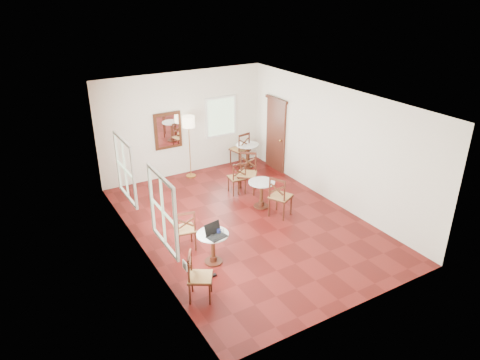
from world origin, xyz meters
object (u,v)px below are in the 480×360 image
(laptop, at_px, (215,233))
(power_adapter, at_px, (214,275))
(chair_near_a, at_px, (185,229))
(chair_mid_b, at_px, (280,197))
(floor_lamp, at_px, (189,126))
(navy_mug, at_px, (219,231))
(cafe_table_near, at_px, (213,245))
(cafe_table_back, at_px, (247,153))
(chair_mid_a, at_px, (237,178))
(chair_back_a, at_px, (240,149))
(water_glass, at_px, (222,232))
(mouse, at_px, (212,236))
(chair_near_b, at_px, (199,277))
(chair_back_b, at_px, (247,173))
(cafe_table_mid, at_px, (261,191))

(laptop, xyz_separation_m, power_adapter, (-0.21, -0.32, -0.73))
(chair_near_a, relative_size, chair_mid_b, 0.90)
(floor_lamp, distance_m, navy_mug, 4.52)
(cafe_table_near, distance_m, cafe_table_back, 5.11)
(chair_mid_a, bearing_deg, chair_mid_b, 105.35)
(chair_back_a, bearing_deg, water_glass, 45.29)
(chair_mid_b, relative_size, mouse, 9.78)
(cafe_table_near, bearing_deg, floor_lamp, 71.27)
(chair_back_a, xyz_separation_m, mouse, (-3.15, -4.26, 0.17))
(chair_mid_a, xyz_separation_m, water_glass, (-1.87, -2.65, 0.28))
(chair_near_b, height_order, chair_mid_a, chair_near_b)
(chair_back_b, distance_m, floor_lamp, 2.17)
(cafe_table_back, distance_m, laptop, 5.20)
(cafe_table_mid, distance_m, navy_mug, 2.61)
(chair_mid_a, height_order, power_adapter, chair_mid_a)
(cafe_table_near, height_order, chair_near_a, chair_near_a)
(chair_back_b, bearing_deg, power_adapter, -92.44)
(cafe_table_mid, xyz_separation_m, cafe_table_back, (1.06, 2.43, 0.02))
(cafe_table_near, bearing_deg, chair_mid_a, 51.31)
(chair_mid_b, bearing_deg, chair_mid_a, -17.99)
(cafe_table_near, xyz_separation_m, chair_back_a, (3.09, 4.17, 0.11))
(cafe_table_near, xyz_separation_m, power_adapter, (-0.21, -0.42, -0.40))
(chair_mid_a, distance_m, chair_back_b, 0.31)
(laptop, bearing_deg, cafe_table_mid, 26.13)
(chair_near_b, xyz_separation_m, water_glass, (0.89, 0.75, 0.27))
(chair_mid_b, height_order, navy_mug, chair_mid_b)
(floor_lamp, bearing_deg, chair_near_b, -113.00)
(chair_back_b, bearing_deg, navy_mug, -92.29)
(cafe_table_mid, bearing_deg, floor_lamp, 105.62)
(cafe_table_near, bearing_deg, navy_mug, -26.50)
(chair_mid_b, distance_m, water_glass, 2.37)
(chair_near_b, distance_m, power_adapter, 0.81)
(cafe_table_mid, bearing_deg, chair_back_a, 70.50)
(chair_near_a, bearing_deg, navy_mug, 125.50)
(mouse, bearing_deg, power_adapter, -91.91)
(chair_back_a, xyz_separation_m, laptop, (-3.09, -4.28, 0.21))
(navy_mug, relative_size, power_adapter, 1.11)
(chair_near_a, relative_size, water_glass, 8.67)
(chair_near_a, height_order, floor_lamp, floor_lamp)
(cafe_table_back, relative_size, laptop, 1.76)
(chair_near_b, height_order, navy_mug, chair_near_b)
(cafe_table_mid, bearing_deg, chair_mid_b, -78.01)
(chair_near_b, bearing_deg, chair_near_a, 15.76)
(cafe_table_mid, relative_size, chair_near_b, 0.75)
(chair_near_b, distance_m, navy_mug, 1.19)
(navy_mug, distance_m, water_glass, 0.07)
(chair_mid_a, bearing_deg, navy_mug, 59.81)
(chair_back_b, bearing_deg, water_glass, -91.09)
(chair_mid_a, distance_m, water_glass, 3.25)
(cafe_table_back, height_order, chair_near_a, chair_near_a)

